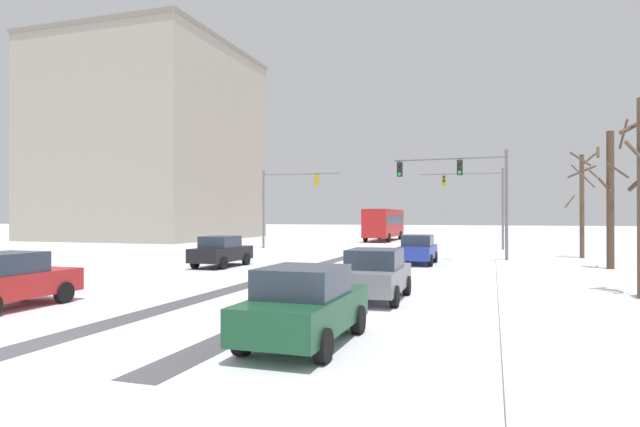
{
  "coord_description": "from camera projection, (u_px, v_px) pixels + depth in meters",
  "views": [
    {
      "loc": [
        8.68,
        -8.42,
        2.67
      ],
      "look_at": [
        0.0,
        18.2,
        2.8
      ],
      "focal_mm": 29.81,
      "sensor_mm": 36.0,
      "label": 1
    }
  ],
  "objects": [
    {
      "name": "bare_tree_sidewalk_mid",
      "position": [
        610.0,
        196.0,
        26.71
      ],
      "size": [
        1.5,
        1.5,
        7.45
      ],
      "color": "#4C3828",
      "rests_on": "ground"
    },
    {
      "name": "car_dark_green_fifth",
      "position": [
        305.0,
        305.0,
        11.02
      ],
      "size": [
        1.86,
        4.11,
        1.62
      ],
      "color": "#194C2D",
      "rests_on": "ground"
    },
    {
      "name": "car_black_second",
      "position": [
        221.0,
        251.0,
        27.88
      ],
      "size": [
        1.87,
        4.12,
        1.62
      ],
      "color": "black",
      "rests_on": "ground"
    },
    {
      "name": "traffic_signal_far_right",
      "position": [
        479.0,
        194.0,
        42.51
      ],
      "size": [
        6.58,
        0.51,
        6.5
      ],
      "color": "slate",
      "rests_on": "ground"
    },
    {
      "name": "traffic_signal_near_right",
      "position": [
        465.0,
        182.0,
        31.39
      ],
      "size": [
        6.64,
        0.53,
        6.5
      ],
      "color": "slate",
      "rests_on": "ground"
    },
    {
      "name": "bare_tree_sidewalk_far",
      "position": [
        582.0,
        199.0,
        33.64
      ],
      "size": [
        2.02,
        1.99,
        6.74
      ],
      "color": "brown",
      "rests_on": "ground"
    },
    {
      "name": "office_building_far_left_block",
      "position": [
        152.0,
        144.0,
        63.04
      ],
      "size": [
        20.37,
        21.66,
        22.42
      ],
      "color": "#A89E8E",
      "rests_on": "ground"
    },
    {
      "name": "bus_oncoming",
      "position": [
        384.0,
        222.0,
        57.4
      ],
      "size": [
        2.71,
        11.01,
        3.38
      ],
      "color": "#B21E1E",
      "rests_on": "ground"
    },
    {
      "name": "sidewalk_kerb_right",
      "position": [
        558.0,
        291.0,
        18.45
      ],
      "size": [
        4.0,
        28.61,
        0.12
      ],
      "primitive_type": "cube",
      "color": "white",
      "rests_on": "ground"
    },
    {
      "name": "wheel_track_left_lane",
      "position": [
        276.0,
        277.0,
        23.15
      ],
      "size": [
        0.9,
        28.61,
        0.01
      ],
      "primitive_type": "cube",
      "color": "#4C4C51",
      "rests_on": "ground"
    },
    {
      "name": "car_grey_third",
      "position": [
        376.0,
        274.0,
        16.86
      ],
      "size": [
        1.88,
        4.12,
        1.62
      ],
      "color": "slate",
      "rests_on": "ground"
    },
    {
      "name": "traffic_signal_far_left",
      "position": [
        285.0,
        194.0,
        43.6
      ],
      "size": [
        6.62,
        0.61,
        6.5
      ],
      "color": "slate",
      "rests_on": "ground"
    },
    {
      "name": "wheel_track_right_lane",
      "position": [
        355.0,
        280.0,
        22.05
      ],
      "size": [
        0.86,
        28.61,
        0.01
      ],
      "primitive_type": "cube",
      "color": "#4C4C51",
      "rests_on": "ground"
    },
    {
      "name": "car_blue_lead",
      "position": [
        418.0,
        249.0,
        29.4
      ],
      "size": [
        1.85,
        4.11,
        1.62
      ],
      "color": "#233899",
      "rests_on": "ground"
    },
    {
      "name": "car_red_fourth",
      "position": [
        7.0,
        280.0,
        15.23
      ],
      "size": [
        1.85,
        4.11,
        1.62
      ],
      "color": "red",
      "rests_on": "ground"
    },
    {
      "name": "ground_plane",
      "position": [
        40.0,
        348.0,
        10.68
      ],
      "size": [
        300.0,
        300.0,
        0.0
      ],
      "primitive_type": "plane",
      "color": "silver"
    }
  ]
}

